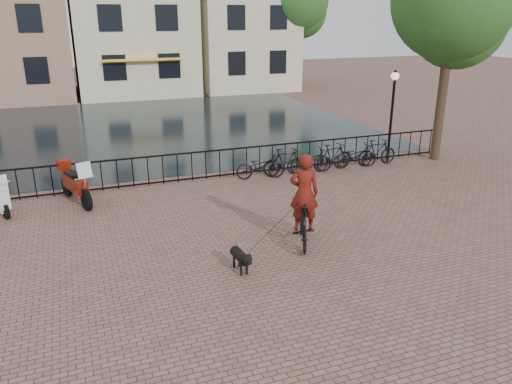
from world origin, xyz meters
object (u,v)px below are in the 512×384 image
object	(u,v)px
dog	(240,259)
motorcycle	(75,179)
cyclist	(304,205)
lamp_post	(393,101)

from	to	relation	value
dog	motorcycle	xyz separation A→B (m)	(-3.31, 5.82, 0.47)
cyclist	lamp_post	bearing A→B (deg)	-117.36
dog	motorcycle	size ratio (longest dim) A/B	0.42
cyclist	motorcycle	xyz separation A→B (m)	(-5.25, 5.01, -0.28)
lamp_post	motorcycle	xyz separation A→B (m)	(-11.52, -0.48, -1.61)
cyclist	dog	xyz separation A→B (m)	(-1.93, -0.81, -0.74)
lamp_post	dog	bearing A→B (deg)	-142.51
cyclist	dog	bearing A→B (deg)	44.17
dog	motorcycle	distance (m)	6.71
dog	motorcycle	world-z (taller)	motorcycle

